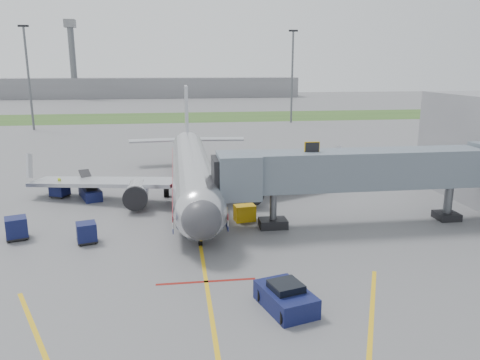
{
  "coord_description": "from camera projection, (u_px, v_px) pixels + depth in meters",
  "views": [
    {
      "loc": [
        -1.57,
        -29.91,
        12.62
      ],
      "look_at": [
        3.79,
        8.32,
        3.2
      ],
      "focal_mm": 35.0,
      "sensor_mm": 36.0,
      "label": 1
    }
  ],
  "objects": [
    {
      "name": "ground",
      "position": [
        202.0,
        256.0,
        31.98
      ],
      "size": [
        400.0,
        400.0,
        0.0
      ],
      "primitive_type": "plane",
      "color": "#565659",
      "rests_on": "ground"
    },
    {
      "name": "grass_strip",
      "position": [
        181.0,
        117.0,
        118.56
      ],
      "size": [
        300.0,
        25.0,
        0.01
      ],
      "primitive_type": "cube",
      "color": "#2D4C1E",
      "rests_on": "ground"
    },
    {
      "name": "apron_markings",
      "position": [
        211.0,
        310.0,
        24.86
      ],
      "size": [
        21.52,
        50.0,
        0.01
      ],
      "color": "gold",
      "rests_on": "ground"
    },
    {
      "name": "airliner",
      "position": [
        192.0,
        170.0,
        46.02
      ],
      "size": [
        32.1,
        35.67,
        10.25
      ],
      "color": "silver",
      "rests_on": "ground"
    },
    {
      "name": "jet_bridge",
      "position": [
        358.0,
        171.0,
        37.46
      ],
      "size": [
        25.3,
        4.0,
        6.9
      ],
      "color": "slate",
      "rests_on": "ground"
    },
    {
      "name": "light_mast_left",
      "position": [
        28.0,
        76.0,
        92.72
      ],
      "size": [
        2.0,
        0.44,
        20.4
      ],
      "color": "#595B60",
      "rests_on": "ground"
    },
    {
      "name": "light_mast_right",
      "position": [
        292.0,
        75.0,
        104.95
      ],
      "size": [
        2.0,
        0.44,
        20.4
      ],
      "color": "#595B60",
      "rests_on": "ground"
    },
    {
      "name": "distant_terminal",
      "position": [
        153.0,
        88.0,
        193.23
      ],
      "size": [
        120.0,
        14.0,
        8.0
      ],
      "primitive_type": "cube",
      "color": "slate",
      "rests_on": "ground"
    },
    {
      "name": "control_tower",
      "position": [
        72.0,
        54.0,
        181.21
      ],
      "size": [
        4.0,
        4.0,
        30.0
      ],
      "color": "#595B60",
      "rests_on": "ground"
    },
    {
      "name": "pushback_tug",
      "position": [
        286.0,
        298.0,
        24.91
      ],
      "size": [
        3.05,
        4.0,
        1.48
      ],
      "color": "#0D133B",
      "rests_on": "ground"
    },
    {
      "name": "baggage_cart_a",
      "position": [
        87.0,
        233.0,
        34.2
      ],
      "size": [
        1.72,
        1.72,
        1.51
      ],
      "color": "#0D133B",
      "rests_on": "ground"
    },
    {
      "name": "baggage_cart_b",
      "position": [
        16.0,
        228.0,
        34.91
      ],
      "size": [
        1.98,
        1.98,
        1.67
      ],
      "color": "#0D133B",
      "rests_on": "ground"
    },
    {
      "name": "baggage_cart_c",
      "position": [
        60.0,
        189.0,
        46.13
      ],
      "size": [
        2.0,
        2.0,
        1.63
      ],
      "color": "#0D133B",
      "rests_on": "ground"
    },
    {
      "name": "belt_loader",
      "position": [
        90.0,
        192.0,
        45.92
      ],
      "size": [
        2.9,
        4.96,
        2.35
      ],
      "color": "#0D133B",
      "rests_on": "ground"
    },
    {
      "name": "ground_power_cart",
      "position": [
        245.0,
        213.0,
        39.06
      ],
      "size": [
        1.84,
        1.36,
        1.35
      ],
      "color": "#CB970B",
      "rests_on": "ground"
    },
    {
      "name": "ramp_worker",
      "position": [
        61.0,
        188.0,
        45.94
      ],
      "size": [
        0.76,
        0.86,
        1.98
      ],
      "primitive_type": "imported",
      "rotation": [
        0.0,
        0.0,
        1.07
      ],
      "color": "#AFCD18",
      "rests_on": "ground"
    }
  ]
}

